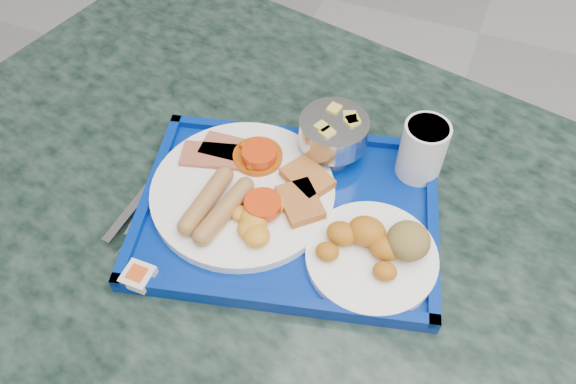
# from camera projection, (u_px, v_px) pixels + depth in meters

# --- Properties ---
(table) EXTENTS (1.35, 1.04, 0.76)m
(table) POSITION_uv_depth(u_px,v_px,m) (290.00, 278.00, 0.95)
(table) COLOR slate
(table) RESTS_ON floor
(tray) EXTENTS (0.47, 0.39, 0.02)m
(tray) POSITION_uv_depth(u_px,v_px,m) (288.00, 212.00, 0.78)
(tray) COLOR navy
(tray) RESTS_ON table
(main_plate) EXTENTS (0.26, 0.26, 0.04)m
(main_plate) POSITION_uv_depth(u_px,v_px,m) (246.00, 192.00, 0.78)
(main_plate) COLOR white
(main_plate) RESTS_ON tray
(bread_plate) EXTENTS (0.17, 0.17, 0.06)m
(bread_plate) POSITION_uv_depth(u_px,v_px,m) (377.00, 249.00, 0.72)
(bread_plate) COLOR white
(bread_plate) RESTS_ON tray
(fruit_bowl) EXTENTS (0.10, 0.10, 0.07)m
(fruit_bowl) POSITION_uv_depth(u_px,v_px,m) (334.00, 132.00, 0.80)
(fruit_bowl) COLOR #ACACAE
(fruit_bowl) RESTS_ON tray
(juice_cup) EXTENTS (0.06, 0.06, 0.09)m
(juice_cup) POSITION_uv_depth(u_px,v_px,m) (423.00, 148.00, 0.78)
(juice_cup) COLOR white
(juice_cup) RESTS_ON tray
(spoon) EXTENTS (0.03, 0.18, 0.01)m
(spoon) POSITION_uv_depth(u_px,v_px,m) (175.00, 165.00, 0.82)
(spoon) COLOR #ACACAE
(spoon) RESTS_ON tray
(knife) EXTENTS (0.02, 0.19, 0.00)m
(knife) POSITION_uv_depth(u_px,v_px,m) (145.00, 192.00, 0.79)
(knife) COLOR #ACACAE
(knife) RESTS_ON tray
(jam_packet) EXTENTS (0.04, 0.04, 0.01)m
(jam_packet) POSITION_uv_depth(u_px,v_px,m) (138.00, 276.00, 0.70)
(jam_packet) COLOR silver
(jam_packet) RESTS_ON tray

